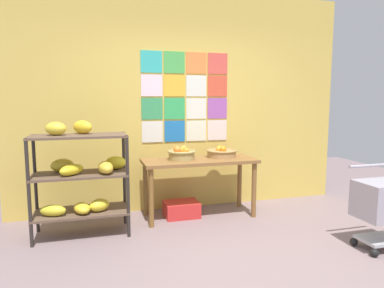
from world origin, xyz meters
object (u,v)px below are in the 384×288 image
(fruit_basket_back_left, at_px, (181,154))
(fruit_basket_centre, at_px, (221,152))
(banana_shelf_unit, at_px, (82,173))
(display_table, at_px, (199,168))
(produce_crate_under_table, at_px, (182,209))

(fruit_basket_back_left, bearing_deg, fruit_basket_centre, 7.13)
(banana_shelf_unit, height_order, display_table, banana_shelf_unit)
(display_table, bearing_deg, produce_crate_under_table, 169.76)
(display_table, height_order, fruit_basket_centre, fruit_basket_centre)
(banana_shelf_unit, height_order, fruit_basket_back_left, banana_shelf_unit)
(fruit_basket_back_left, relative_size, produce_crate_under_table, 0.81)
(fruit_basket_centre, bearing_deg, display_table, -164.39)
(fruit_basket_back_left, bearing_deg, display_table, -5.61)
(fruit_basket_centre, height_order, fruit_basket_back_left, fruit_basket_back_left)
(fruit_basket_centre, xyz_separation_m, fruit_basket_back_left, (-0.55, -0.07, 0.02))
(display_table, bearing_deg, fruit_basket_centre, 15.61)
(banana_shelf_unit, distance_m, produce_crate_under_table, 1.35)
(banana_shelf_unit, relative_size, fruit_basket_centre, 3.17)
(fruit_basket_centre, relative_size, fruit_basket_back_left, 1.13)
(banana_shelf_unit, relative_size, fruit_basket_back_left, 3.58)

